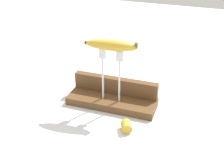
{
  "coord_description": "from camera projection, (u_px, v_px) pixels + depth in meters",
  "views": [
    {
      "loc": [
        0.33,
        -0.95,
        0.66
      ],
      "look_at": [
        0.0,
        0.0,
        0.13
      ],
      "focal_mm": 50.43,
      "sensor_mm": 36.0,
      "label": 1
    }
  ],
  "objects": [
    {
      "name": "fork_stand_center",
      "position": [
        111.0,
        71.0,
        1.12
      ],
      "size": [
        0.09,
        0.01,
        0.2
      ],
      "color": "silver",
      "rests_on": "wooden_board"
    },
    {
      "name": "ground_plane",
      "position": [
        112.0,
        105.0,
        1.2
      ],
      "size": [
        3.0,
        3.0,
        0.0
      ],
      "primitive_type": "plane",
      "color": "silver"
    },
    {
      "name": "banana_raised_center",
      "position": [
        111.0,
        45.0,
        1.07
      ],
      "size": [
        0.19,
        0.05,
        0.04
      ],
      "color": "gold",
      "rests_on": "fork_stand_center"
    },
    {
      "name": "board_backstop",
      "position": [
        116.0,
        85.0,
        1.2
      ],
      "size": [
        0.33,
        0.03,
        0.06
      ],
      "primitive_type": "cube",
      "color": "brown",
      "rests_on": "wooden_board"
    },
    {
      "name": "banana_chunk_near",
      "position": [
        126.0,
        126.0,
        1.05
      ],
      "size": [
        0.05,
        0.05,
        0.03
      ],
      "color": "gold",
      "rests_on": "ground"
    },
    {
      "name": "wooden_board",
      "position": [
        112.0,
        101.0,
        1.19
      ],
      "size": [
        0.33,
        0.11,
        0.03
      ],
      "primitive_type": "cube",
      "color": "brown",
      "rests_on": "ground"
    }
  ]
}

